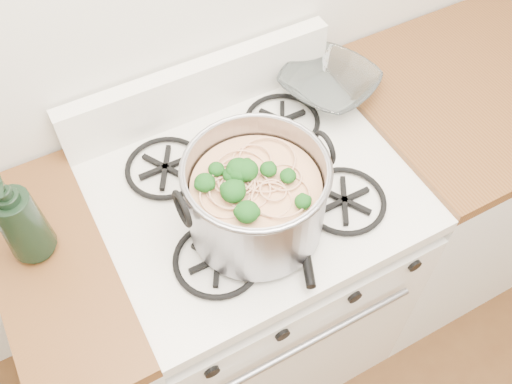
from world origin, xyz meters
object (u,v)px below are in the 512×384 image
(spatula, at_px, (295,191))
(gas_range, at_px, (254,276))
(stock_pot, at_px, (256,199))
(bottle, at_px, (18,216))
(glass_bowl, at_px, (328,89))

(spatula, bearing_deg, gas_range, 154.39)
(gas_range, distance_m, stock_pot, 0.60)
(gas_range, distance_m, spatula, 0.51)
(gas_range, bearing_deg, bottle, 172.63)
(stock_pot, bearing_deg, glass_bowl, 37.00)
(stock_pot, distance_m, spatula, 0.15)
(spatula, bearing_deg, glass_bowl, 67.97)
(spatula, xyz_separation_m, bottle, (-0.59, 0.15, 0.12))
(gas_range, relative_size, glass_bowl, 9.22)
(stock_pot, relative_size, bottle, 1.33)
(gas_range, distance_m, glass_bowl, 0.63)
(gas_range, bearing_deg, stock_pot, -115.65)
(stock_pot, distance_m, glass_bowl, 0.49)
(gas_range, bearing_deg, spatula, -48.70)
(gas_range, xyz_separation_m, stock_pot, (-0.05, -0.11, 0.58))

